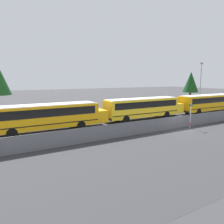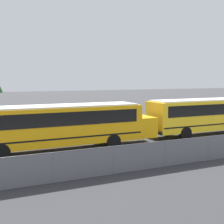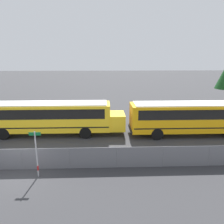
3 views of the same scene
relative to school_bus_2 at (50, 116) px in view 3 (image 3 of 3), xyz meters
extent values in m
plane|color=#38383A|center=(-0.36, -6.59, -1.84)|extent=(200.00, 200.00, 0.00)
cube|color=#9EA0A5|center=(-0.36, -6.59, -1.13)|extent=(80.47, 0.03, 1.43)
cube|color=slate|center=(-0.36, -6.60, -1.13)|extent=(80.47, 0.01, 1.43)
cylinder|color=slate|center=(-0.36, -6.59, -0.41)|extent=(80.47, 0.05, 0.05)
cylinder|color=slate|center=(-0.36, -6.59, -1.13)|extent=(0.07, 0.07, 1.43)
cylinder|color=slate|center=(2.74, -6.59, -1.13)|extent=(0.07, 0.07, 1.43)
cylinder|color=slate|center=(5.83, -6.59, -1.13)|extent=(0.07, 0.07, 1.43)
cylinder|color=slate|center=(8.93, -6.59, -1.13)|extent=(0.07, 0.07, 1.43)
cylinder|color=slate|center=(12.02, -6.59, -1.13)|extent=(0.07, 0.07, 1.43)
cube|color=yellow|center=(-0.28, 0.00, -0.09)|extent=(11.66, 2.55, 2.43)
cube|color=black|center=(-0.28, 0.00, 0.44)|extent=(10.73, 2.59, 0.88)
cube|color=black|center=(-0.28, 0.00, -0.78)|extent=(11.43, 2.58, 0.10)
cube|color=yellow|center=(6.24, 0.00, -0.58)|extent=(1.40, 2.35, 1.46)
cube|color=silver|center=(-0.28, 0.00, 1.17)|extent=(11.08, 2.30, 0.10)
cylinder|color=black|center=(3.33, 1.16, -1.31)|extent=(1.07, 0.28, 1.07)
cylinder|color=black|center=(3.33, -1.16, -1.31)|extent=(1.07, 0.28, 1.07)
cylinder|color=black|center=(-3.90, 1.16, -1.31)|extent=(1.07, 0.28, 1.07)
cylinder|color=black|center=(-3.90, -1.16, -1.31)|extent=(1.07, 0.28, 1.07)
cube|color=orange|center=(13.30, -0.59, -0.09)|extent=(11.66, 2.55, 2.43)
cube|color=black|center=(13.30, -0.59, 0.44)|extent=(10.73, 2.59, 0.88)
cube|color=black|center=(13.30, -0.59, -0.78)|extent=(11.43, 2.58, 0.10)
cube|color=black|center=(7.42, -0.59, -1.16)|extent=(0.12, 2.55, 0.24)
cube|color=silver|center=(13.30, -0.59, 1.17)|extent=(11.08, 2.30, 0.10)
cylinder|color=black|center=(16.92, 0.56, -1.31)|extent=(1.07, 0.28, 1.07)
cylinder|color=black|center=(9.69, 0.56, -1.31)|extent=(1.07, 0.28, 1.07)
cylinder|color=black|center=(9.69, -1.75, -1.31)|extent=(1.07, 0.28, 1.07)
cylinder|color=#B7B7BC|center=(0.91, -7.47, -0.38)|extent=(0.08, 0.08, 2.92)
cylinder|color=red|center=(0.91, -7.47, -1.29)|extent=(0.09, 0.09, 0.30)
cube|color=#147238|center=(0.91, -7.47, 0.93)|extent=(0.70, 0.02, 0.20)
camera|label=1|loc=(-19.69, -24.44, 4.00)|focal=35.00mm
camera|label=2|loc=(-19.36, -20.43, 3.01)|focal=50.00mm
camera|label=3|loc=(5.00, -19.75, 5.37)|focal=35.00mm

